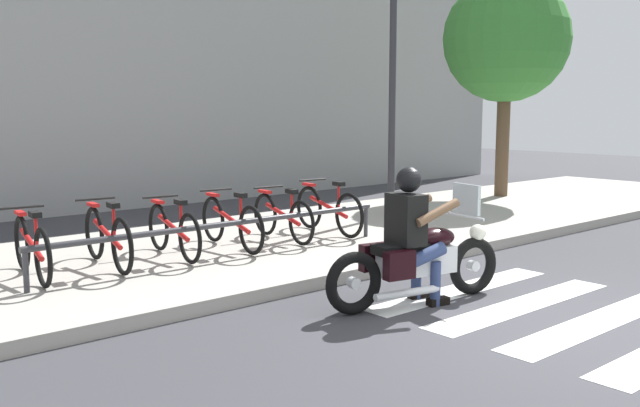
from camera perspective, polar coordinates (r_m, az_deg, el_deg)
The scene contains 16 objects.
ground_plane at distance 6.97m, azimuth 20.66°, elevation -9.57°, with size 48.00×48.00×0.00m, color #38383D.
sidewalk at distance 10.08m, azimuth -4.19°, elevation -3.36°, with size 24.00×4.40×0.15m, color #A8A399.
crosswalk_stripe_2 at distance 7.19m, azimuth 21.70°, elevation -9.04°, with size 2.80×0.40×0.01m, color white.
crosswalk_stripe_3 at distance 7.57m, azimuth 16.28°, elevation -7.96°, with size 2.80×0.40×0.01m, color white.
crosswalk_stripe_4 at distance 8.02m, azimuth 11.45°, elevation -6.93°, with size 2.80×0.40×0.01m, color white.
motorcycle at distance 7.29m, azimuth 8.03°, elevation -4.66°, with size 2.16×0.81×1.22m.
rider at distance 7.18m, azimuth 7.57°, elevation -1.87°, with size 0.70×0.62×1.44m.
bicycle_0 at distance 8.28m, azimuth -22.56°, elevation -3.35°, with size 0.48×1.63×0.78m.
bicycle_1 at distance 8.58m, azimuth -17.04°, elevation -2.66°, with size 0.48×1.68×0.80m.
bicycle_2 at distance 8.97m, azimuth -11.94°, elevation -2.16°, with size 0.48×1.61×0.76m.
bicycle_3 at distance 9.41m, azimuth -7.30°, elevation -1.54°, with size 0.48×1.74×0.78m.
bicycle_4 at distance 9.91m, azimuth -3.10°, elevation -1.07°, with size 0.48×1.60×0.76m.
bicycle_5 at distance 10.46m, azimuth 0.68°, elevation -0.50°, with size 0.48×1.70×0.80m.
bike_rack at distance 8.70m, azimuth -7.68°, elevation -1.85°, with size 4.96×0.07×0.49m.
street_lamp at distance 12.18m, azimuth 5.96°, elevation 10.15°, with size 0.28×0.28×4.16m.
tree_near_rack at distance 15.52m, azimuth 15.02°, elevation 12.82°, with size 2.65×2.65×4.81m.
Camera 1 is at (-5.90, -3.12, 2.01)m, focal length 39.02 mm.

